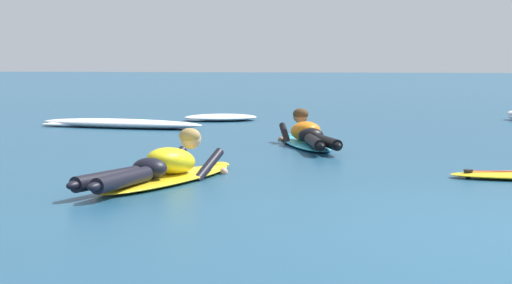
% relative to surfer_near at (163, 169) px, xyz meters
% --- Properties ---
extents(ground_plane, '(120.00, 120.00, 0.00)m').
position_rel_surfer_near_xyz_m(ground_plane, '(3.28, 8.02, -0.14)').
color(ground_plane, navy).
extents(surfer_near, '(1.09, 2.69, 0.53)m').
position_rel_surfer_near_xyz_m(surfer_near, '(0.00, 0.00, 0.00)').
color(surfer_near, yellow).
rests_on(surfer_near, ground).
extents(surfer_far, '(1.20, 2.66, 0.53)m').
position_rel_surfer_near_xyz_m(surfer_far, '(0.95, 3.81, 0.00)').
color(surfer_far, '#2DB2D1').
rests_on(surfer_far, ground).
extents(whitewater_front, '(3.09, 1.13, 0.15)m').
position_rel_surfer_near_xyz_m(whitewater_front, '(-2.60, 6.58, -0.06)').
color(whitewater_front, white).
rests_on(whitewater_front, ground).
extents(whitewater_mid_right, '(1.69, 1.50, 0.12)m').
position_rel_surfer_near_xyz_m(whitewater_mid_right, '(-1.30, 8.69, -0.08)').
color(whitewater_mid_right, white).
rests_on(whitewater_mid_right, ground).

